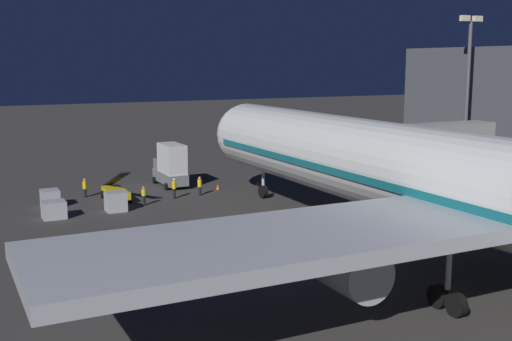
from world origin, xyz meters
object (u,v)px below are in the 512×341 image
(baggage_container_spare, at_px, (116,202))
(ground_crew_by_belt_loader, at_px, (174,187))
(apron_floodlight_mast, at_px, (468,84))
(ground_crew_by_tug, at_px, (200,185))
(ground_crew_marshaller_fwd, at_px, (85,187))
(airliner_at_gate, at_px, (497,194))
(jet_bridge, at_px, (398,140))
(baggage_container_mid_row, at_px, (50,198))
(catering_truck, at_px, (171,165))
(traffic_cone_nose_port, at_px, (258,183))
(ground_crew_near_nose_gear, at_px, (144,195))
(belt_loader, at_px, (116,191))
(traffic_cone_nose_starboard, at_px, (218,187))
(baggage_container_near_belt, at_px, (54,210))

(baggage_container_spare, xyz_separation_m, ground_crew_by_belt_loader, (-6.05, -2.49, 0.24))
(apron_floodlight_mast, bearing_deg, ground_crew_by_tug, -5.41)
(baggage_container_spare, relative_size, ground_crew_marshaller_fwd, 0.93)
(airliner_at_gate, relative_size, jet_bridge, 3.79)
(baggage_container_mid_row, xyz_separation_m, ground_crew_marshaller_fwd, (-3.53, -2.67, 0.22))
(catering_truck, bearing_deg, apron_floodlight_mast, 165.03)
(ground_crew_marshaller_fwd, relative_size, traffic_cone_nose_port, 3.23)
(baggage_container_spare, xyz_separation_m, ground_crew_near_nose_gear, (-2.74, -1.01, 0.13))
(belt_loader, height_order, traffic_cone_nose_starboard, belt_loader)
(ground_crew_marshaller_fwd, bearing_deg, traffic_cone_nose_starboard, 169.85)
(baggage_container_near_belt, xyz_separation_m, traffic_cone_nose_port, (-20.81, -4.82, -0.43))
(ground_crew_near_nose_gear, bearing_deg, jet_bridge, 156.97)
(baggage_container_near_belt, distance_m, baggage_container_spare, 5.09)
(catering_truck, distance_m, traffic_cone_nose_port, 8.98)
(ground_crew_near_nose_gear, distance_m, ground_crew_marshaller_fwd, 6.99)
(apron_floodlight_mast, distance_m, baggage_container_mid_row, 44.89)
(jet_bridge, xyz_separation_m, traffic_cone_nose_port, (7.71, -12.37, -5.30))
(ground_crew_near_nose_gear, bearing_deg, baggage_container_mid_row, -22.90)
(traffic_cone_nose_starboard, bearing_deg, ground_crew_by_belt_loader, 21.69)
(traffic_cone_nose_port, bearing_deg, baggage_container_spare, 16.27)
(baggage_container_mid_row, bearing_deg, ground_crew_marshaller_fwd, -142.91)
(jet_bridge, bearing_deg, baggage_container_spare, -18.37)
(baggage_container_near_belt, xyz_separation_m, ground_crew_by_belt_loader, (-11.14, -2.73, 0.36))
(apron_floodlight_mast, xyz_separation_m, ground_crew_by_belt_loader, (32.97, -2.53, -9.04))
(baggage_container_near_belt, bearing_deg, belt_loader, -144.66)
(catering_truck, height_order, ground_crew_by_tug, catering_truck)
(belt_loader, xyz_separation_m, baggage_container_near_belt, (6.14, 4.36, -0.14))
(ground_crew_marshaller_fwd, bearing_deg, baggage_container_mid_row, 37.09)
(ground_crew_by_belt_loader, distance_m, ground_crew_marshaller_fwd, 8.41)
(belt_loader, height_order, baggage_container_mid_row, belt_loader)
(airliner_at_gate, height_order, baggage_container_near_belt, airliner_at_gate)
(ground_crew_by_tug, distance_m, traffic_cone_nose_starboard, 3.22)
(baggage_container_near_belt, height_order, traffic_cone_nose_port, baggage_container_near_belt)
(baggage_container_mid_row, height_order, ground_crew_by_belt_loader, ground_crew_by_belt_loader)
(apron_floodlight_mast, bearing_deg, ground_crew_by_belt_loader, -4.38)
(ground_crew_near_nose_gear, height_order, ground_crew_by_belt_loader, ground_crew_by_belt_loader)
(belt_loader, bearing_deg, traffic_cone_nose_starboard, -177.41)
(catering_truck, bearing_deg, traffic_cone_nose_starboard, 133.58)
(belt_loader, distance_m, baggage_container_spare, 4.26)
(baggage_container_near_belt, xyz_separation_m, traffic_cone_nose_starboard, (-16.41, -4.82, -0.43))
(airliner_at_gate, bearing_deg, jet_bridge, -115.93)
(baggage_container_near_belt, relative_size, baggage_container_mid_row, 1.05)
(jet_bridge, height_order, belt_loader, jet_bridge)
(airliner_at_gate, bearing_deg, ground_crew_by_tug, -81.18)
(apron_floodlight_mast, relative_size, traffic_cone_nose_port, 31.51)
(jet_bridge, distance_m, traffic_cone_nose_port, 15.51)
(traffic_cone_nose_port, bearing_deg, ground_crew_marshaller_fwd, -7.54)
(baggage_container_near_belt, relative_size, ground_crew_marshaller_fwd, 1.03)
(baggage_container_mid_row, distance_m, traffic_cone_nose_starboard, 16.02)
(apron_floodlight_mast, relative_size, belt_loader, 2.28)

